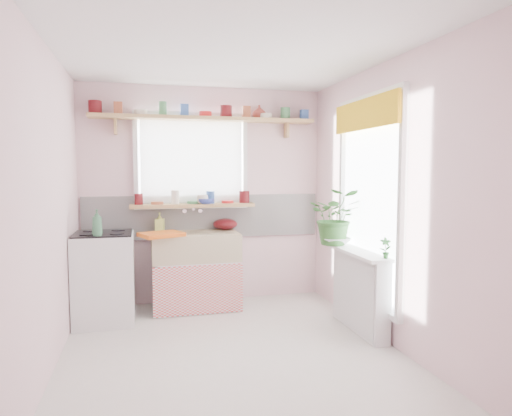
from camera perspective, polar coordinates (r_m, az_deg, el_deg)
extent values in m
plane|color=silver|center=(4.09, -3.14, -17.38)|extent=(3.20, 3.20, 0.00)
plane|color=white|center=(3.91, -3.31, 18.96)|extent=(3.20, 3.20, 0.00)
plane|color=#F5CDD3|center=(5.38, -6.43, 1.61)|extent=(2.80, 0.00, 2.80)
plane|color=#F5CDD3|center=(2.26, 4.44, -2.60)|extent=(2.80, 0.00, 2.80)
plane|color=#F5CDD3|center=(3.80, -24.46, -0.05)|extent=(0.00, 3.20, 3.20)
plane|color=#F5CDD3|center=(4.29, 15.48, 0.70)|extent=(0.00, 3.20, 3.20)
cube|color=white|center=(5.38, -6.39, -1.06)|extent=(2.74, 0.03, 0.50)
cube|color=pink|center=(5.40, -6.36, -3.17)|extent=(2.74, 0.02, 0.12)
cube|color=white|center=(5.35, -8.07, 5.86)|extent=(1.20, 0.01, 1.00)
cube|color=white|center=(5.28, -7.99, 5.88)|extent=(1.15, 0.02, 0.95)
cube|color=white|center=(4.46, 14.16, 0.87)|extent=(0.01, 1.10, 1.90)
cube|color=gold|center=(4.44, 13.38, 11.34)|extent=(0.03, 1.20, 0.28)
cube|color=white|center=(5.21, -7.55, -9.37)|extent=(0.85, 0.55, 0.55)
cube|color=#E74444|center=(4.94, -7.17, -10.14)|extent=(0.95, 0.02, 0.53)
cube|color=#BEB28B|center=(5.12, -7.60, -4.75)|extent=(0.95, 0.55, 0.30)
cylinder|color=silver|center=(5.32, -7.95, -0.06)|extent=(0.03, 0.22, 0.03)
cube|color=white|center=(4.91, -18.43, -8.34)|extent=(0.58, 0.58, 0.90)
cube|color=black|center=(4.83, -18.57, -3.06)|extent=(0.56, 0.56, 0.02)
cylinder|color=black|center=(4.70, -20.41, -3.13)|extent=(0.14, 0.14, 0.01)
cylinder|color=black|center=(4.68, -17.00, -3.08)|extent=(0.14, 0.14, 0.01)
cylinder|color=black|center=(4.98, -20.06, -2.70)|extent=(0.14, 0.14, 0.01)
cylinder|color=black|center=(4.96, -16.84, -2.65)|extent=(0.14, 0.14, 0.01)
cube|color=white|center=(4.56, 12.86, -10.19)|extent=(0.15, 0.90, 0.75)
cube|color=white|center=(4.46, 12.61, -5.44)|extent=(0.22, 0.95, 0.03)
cube|color=tan|center=(5.25, -7.87, 0.32)|extent=(1.40, 0.22, 0.04)
cube|color=tan|center=(5.27, -6.33, 11.02)|extent=(2.52, 0.24, 0.04)
cylinder|color=#590F14|center=(5.26, -19.47, 11.68)|extent=(0.11, 0.11, 0.12)
cylinder|color=#A55133|center=(5.24, -16.85, 11.77)|extent=(0.11, 0.11, 0.12)
cylinder|color=silver|center=(5.23, -14.20, 11.51)|extent=(0.11, 0.11, 0.06)
cylinder|color=#3F7F4C|center=(5.24, -11.57, 11.87)|extent=(0.11, 0.11, 0.12)
cylinder|color=#3359A5|center=(5.26, -8.94, 11.89)|extent=(0.11, 0.11, 0.12)
cylinder|color=red|center=(5.28, -6.34, 11.56)|extent=(0.11, 0.11, 0.06)
cylinder|color=#590F14|center=(5.32, -3.76, 11.85)|extent=(0.11, 0.11, 0.12)
cylinder|color=#A55133|center=(5.37, -1.23, 11.79)|extent=(0.11, 0.11, 0.12)
cylinder|color=silver|center=(5.42, 1.25, 11.40)|extent=(0.11, 0.11, 0.06)
cylinder|color=#3F7F4C|center=(5.49, 3.68, 11.63)|extent=(0.11, 0.11, 0.12)
cylinder|color=#3359A5|center=(5.57, 6.04, 11.51)|extent=(0.11, 0.11, 0.12)
cylinder|color=#590F14|center=(5.21, -14.67, 1.06)|extent=(0.11, 0.11, 0.12)
cylinder|color=#A55133|center=(5.21, -12.40, 1.10)|extent=(0.11, 0.11, 0.12)
cylinder|color=silver|center=(5.23, -10.13, 0.82)|extent=(0.11, 0.11, 0.06)
cylinder|color=#3F7F4C|center=(5.24, -7.88, 1.19)|extent=(0.11, 0.11, 0.12)
cylinder|color=#3359A5|center=(5.27, -5.65, 1.23)|extent=(0.11, 0.11, 0.12)
cylinder|color=red|center=(5.30, -3.43, 0.94)|extent=(0.11, 0.11, 0.06)
cylinder|color=#590F14|center=(5.34, -1.26, 1.30)|extent=(0.11, 0.11, 0.12)
cube|color=orange|center=(4.87, -11.75, -3.26)|extent=(0.51, 0.45, 0.04)
ellipsoid|color=#520E12|center=(5.34, -3.86, -2.01)|extent=(0.32, 0.32, 0.13)
imported|color=#306528|center=(4.74, 9.93, -1.09)|extent=(0.66, 0.62, 0.58)
imported|color=silver|center=(4.78, 9.82, -4.08)|extent=(0.32, 0.32, 0.08)
imported|color=#286629|center=(4.13, 15.88, -4.82)|extent=(0.11, 0.09, 0.18)
imported|color=#DCEA68|center=(5.26, -11.94, -1.73)|extent=(0.11, 0.12, 0.21)
imported|color=silver|center=(5.19, -6.71, 1.06)|extent=(0.13, 0.13, 0.10)
imported|color=#3345A8|center=(5.20, -6.27, 0.85)|extent=(0.21, 0.21, 0.06)
imported|color=#9C3A30|center=(5.47, 0.41, 11.90)|extent=(0.20, 0.20, 0.16)
imported|color=#3B7750|center=(4.60, -19.26, -1.73)|extent=(0.13, 0.13, 0.26)
sphere|color=#E15B12|center=(4.78, 9.83, -3.37)|extent=(0.08, 0.08, 0.08)
sphere|color=#E15B12|center=(4.83, 10.34, -3.29)|extent=(0.08, 0.08, 0.08)
sphere|color=#E15B12|center=(4.77, 9.19, -3.37)|extent=(0.08, 0.08, 0.08)
cylinder|color=yellow|center=(4.74, 10.30, -3.32)|extent=(0.18, 0.04, 0.10)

